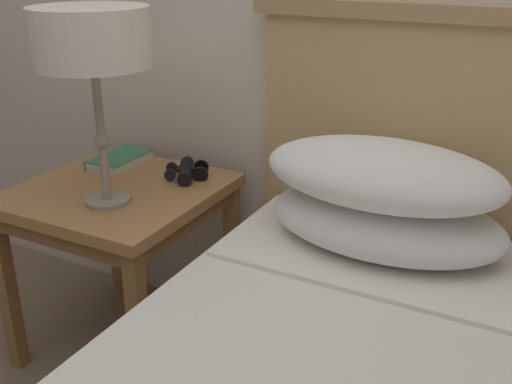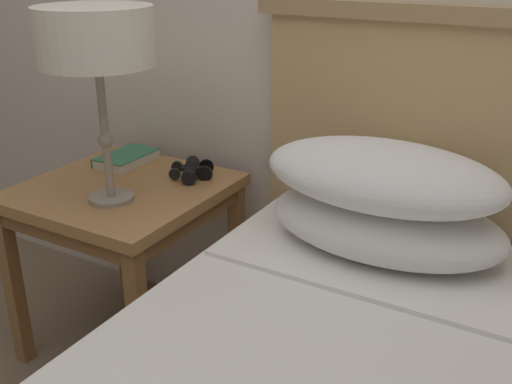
{
  "view_description": "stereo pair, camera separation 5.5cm",
  "coord_description": "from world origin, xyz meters",
  "px_view_note": "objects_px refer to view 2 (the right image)",
  "views": [
    {
      "loc": [
        0.5,
        -0.55,
        1.27
      ],
      "look_at": [
        -0.16,
        0.71,
        0.68
      ],
      "focal_mm": 42.0,
      "sensor_mm": 36.0,
      "label": 1
    },
    {
      "loc": [
        0.55,
        -0.52,
        1.27
      ],
      "look_at": [
        -0.16,
        0.71,
        0.68
      ],
      "focal_mm": 42.0,
      "sensor_mm": 36.0,
      "label": 2
    }
  ],
  "objects_px": {
    "table_lamp": "(96,41)",
    "nightstand": "(124,208)",
    "book_on_nightstand": "(126,158)",
    "binoculars_pair": "(191,170)"
  },
  "relations": [
    {
      "from": "book_on_nightstand",
      "to": "binoculars_pair",
      "type": "bearing_deg",
      "value": 0.41
    },
    {
      "from": "nightstand",
      "to": "book_on_nightstand",
      "type": "relative_size",
      "value": 2.81
    },
    {
      "from": "table_lamp",
      "to": "binoculars_pair",
      "type": "xyz_separation_m",
      "value": [
        0.09,
        0.27,
        -0.43
      ]
    },
    {
      "from": "nightstand",
      "to": "book_on_nightstand",
      "type": "height_order",
      "value": "book_on_nightstand"
    },
    {
      "from": "table_lamp",
      "to": "book_on_nightstand",
      "type": "height_order",
      "value": "table_lamp"
    },
    {
      "from": "table_lamp",
      "to": "book_on_nightstand",
      "type": "bearing_deg",
      "value": 123.88
    },
    {
      "from": "table_lamp",
      "to": "binoculars_pair",
      "type": "bearing_deg",
      "value": 71.63
    },
    {
      "from": "nightstand",
      "to": "book_on_nightstand",
      "type": "bearing_deg",
      "value": 127.88
    },
    {
      "from": "book_on_nightstand",
      "to": "nightstand",
      "type": "bearing_deg",
      "value": -52.12
    },
    {
      "from": "table_lamp",
      "to": "nightstand",
      "type": "bearing_deg",
      "value": 116.62
    }
  ]
}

